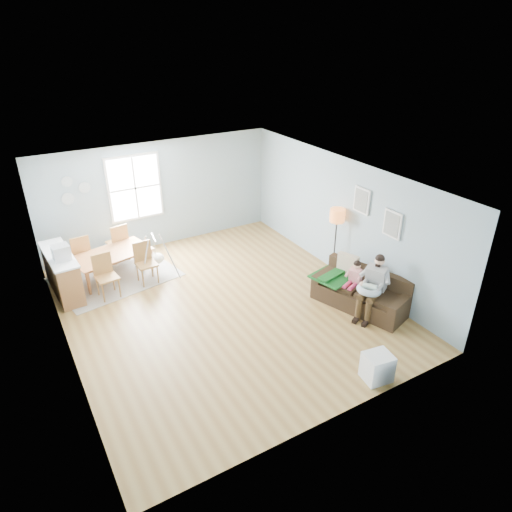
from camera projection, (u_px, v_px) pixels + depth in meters
room at (219, 195)px, 8.32m from camera, size 8.40×9.40×3.90m
window at (135, 188)px, 11.06m from camera, size 1.32×0.08×1.62m
pictures at (377, 212)px, 9.11m from camera, size 0.05×1.34×0.74m
wall_plates at (73, 190)px, 10.36m from camera, size 0.67×0.02×0.66m
sofa at (362, 294)px, 9.33m from camera, size 1.36×2.07×0.77m
green_throw at (334, 276)px, 9.56m from camera, size 1.03×0.93×0.04m
beige_pillow at (348, 264)px, 9.57m from camera, size 0.28×0.47×0.45m
father at (373, 284)px, 8.91m from camera, size 0.92×0.66×1.23m
nursing_pillow at (369, 290)px, 8.85m from camera, size 0.61×0.60×0.20m
infant at (368, 286)px, 8.83m from camera, size 0.26×0.32×0.12m
toddler at (354, 276)px, 9.22m from camera, size 0.52×0.38×0.77m
floor_lamp at (337, 221)px, 9.99m from camera, size 0.33×0.33×1.63m
storage_cube at (377, 367)px, 7.39m from camera, size 0.49×0.45×0.48m
rug at (115, 276)px, 10.51m from camera, size 2.88×2.39×0.01m
dining_table at (114, 265)px, 10.37m from camera, size 1.88×1.32×0.60m
chair_sw at (105, 273)px, 9.57m from camera, size 0.47×0.47×0.95m
chair_se at (145, 260)px, 10.11m from camera, size 0.44×0.44×0.94m
chair_nw at (80, 252)px, 10.41m from camera, size 0.48×0.48×0.97m
chair_ne at (119, 240)px, 10.95m from camera, size 0.52×0.52×0.98m
counter at (62, 273)px, 9.70m from camera, size 0.59×1.70×0.94m
monitor at (61, 252)px, 9.19m from camera, size 0.35×0.33×0.31m
baby_swing at (156, 258)px, 10.45m from camera, size 1.04×1.05×0.93m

